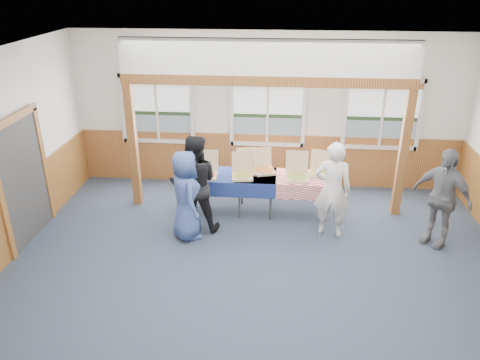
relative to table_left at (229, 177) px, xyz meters
The scene contains 25 objects.
floor 2.34m from the table_left, 72.85° to the right, with size 8.00×8.00×0.00m, color #282F41.
ceiling 3.36m from the table_left, 72.85° to the right, with size 8.00×8.00×0.00m, color white.
wall_back 1.76m from the table_left, 64.18° to the left, with size 8.00×8.00×0.00m, color silver.
wainscot_back 1.50m from the table_left, 63.77° to the left, with size 7.98×0.05×1.10m, color brown.
cased_opening 3.54m from the table_left, 159.46° to the right, with size 0.06×1.30×2.10m, color #2F2F2F.
window_left 2.32m from the table_left, 141.17° to the left, with size 1.56×0.10×1.46m.
window_mid 1.77m from the table_left, 63.46° to the left, with size 1.56×0.10×1.46m.
window_right 3.39m from the table_left, 24.04° to the left, with size 1.56×0.10×1.46m.
post_left 1.91m from the table_left, behind, with size 0.15×0.15×2.40m, color brown.
post_right 3.20m from the table_left, ahead, with size 0.15×0.15×2.40m, color brown.
cross_beam 1.92m from the table_left, 13.89° to the left, with size 5.15×0.18×0.18m, color brown.
table_left is the anchor object (origin of this frame).
table_right 1.01m from the table_left, ahead, with size 1.77×0.82×0.76m.
pizza_box_a 0.43m from the table_left, 164.98° to the right, with size 0.40×0.48×0.43m.
pizza_box_b 0.40m from the table_left, 25.23° to the left, with size 0.46×0.52×0.40m.
pizza_box_c 0.30m from the table_left, 19.96° to the right, with size 0.43×0.51×0.42m.
pizza_box_d 0.69m from the table_left, 16.59° to the left, with size 0.49×0.54×0.41m.
pizza_box_e 1.27m from the table_left, ahead, with size 0.41×0.50×0.45m.
pizza_box_f 1.68m from the table_left, ahead, with size 0.45×0.52×0.41m.
veggie_tray 0.76m from the table_left, behind, with size 0.41×0.41×0.09m.
drink_glass 1.88m from the table_left, ahead, with size 0.07×0.07×0.15m, color brown.
woman_white 1.99m from the table_left, 21.61° to the right, with size 0.63×0.41×1.72m, color silver.
woman_black 0.93m from the table_left, 124.17° to the right, with size 0.86×0.67×1.77m, color black.
man_blue 1.18m from the table_left, 121.41° to the right, with size 0.77×0.50×1.58m, color #374E8A.
person_grey 3.70m from the table_left, 13.42° to the right, with size 1.00×0.42×1.71m, color slate.
Camera 1 is at (0.25, -5.82, 4.26)m, focal length 35.00 mm.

